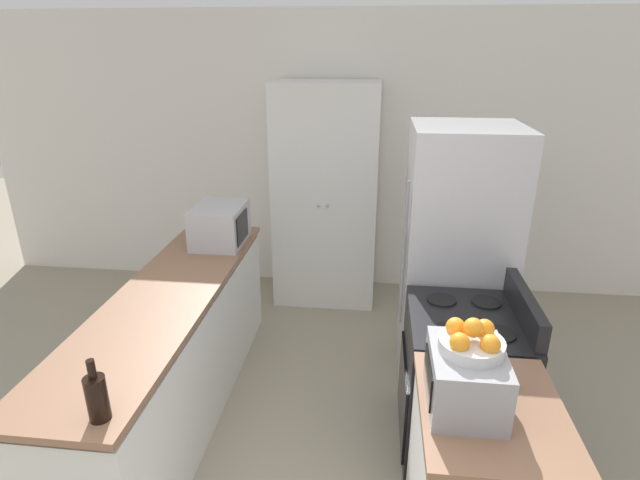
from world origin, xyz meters
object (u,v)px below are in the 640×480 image
stove (461,381)px  toaster_oven (465,379)px  refrigerator (456,259)px  wine_bottle (97,397)px  fruit_bowl (472,340)px  pantry_cabinet (326,196)px  microwave (220,225)px

stove → toaster_oven: size_ratio=2.72×
refrigerator → wine_bottle: size_ratio=6.58×
toaster_oven → fruit_bowl: fruit_bowl is taller
pantry_cabinet → wine_bottle: bearing=-102.1°
refrigerator → microwave: (-1.72, 0.18, 0.12)m
toaster_oven → fruit_bowl: size_ratio=1.45×
stove → microwave: microwave is taller
stove → microwave: size_ratio=2.22×
stove → fruit_bowl: bearing=-100.4°
pantry_cabinet → refrigerator: (1.02, -1.12, -0.09)m
stove → microwave: 2.02m
toaster_oven → wine_bottle: bearing=-170.2°
pantry_cabinet → stove: pantry_cabinet is taller
microwave → fruit_bowl: size_ratio=1.78×
pantry_cabinet → refrigerator: pantry_cabinet is taller
microwave → wine_bottle: bearing=-87.4°
refrigerator → wine_bottle: bearing=-133.1°
stove → toaster_oven: bearing=-100.9°
stove → wine_bottle: bearing=-148.1°
wine_bottle → fruit_bowl: bearing=10.4°
pantry_cabinet → toaster_oven: pantry_cabinet is taller
toaster_oven → fruit_bowl: 0.18m
wine_bottle → toaster_oven: wine_bottle is taller
microwave → refrigerator: bearing=-5.9°
microwave → wine_bottle: (0.09, -1.93, -0.04)m
pantry_cabinet → fruit_bowl: pantry_cabinet is taller
refrigerator → microwave: refrigerator is taller
pantry_cabinet → refrigerator: size_ratio=1.10×
microwave → fruit_bowl: (1.56, -1.65, 0.15)m
pantry_cabinet → toaster_oven: 2.75m
pantry_cabinet → refrigerator: bearing=-47.7°
fruit_bowl → pantry_cabinet: bearing=108.2°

